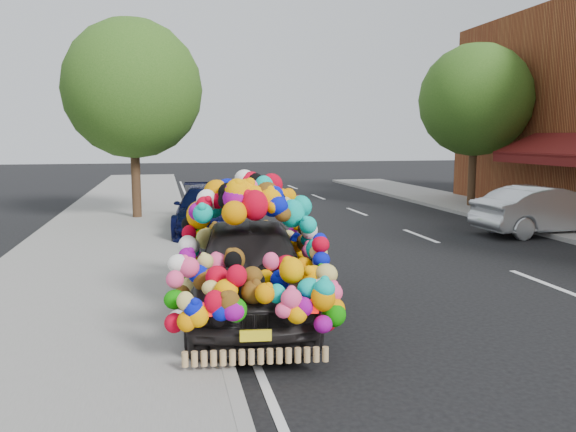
# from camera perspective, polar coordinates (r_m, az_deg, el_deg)

# --- Properties ---
(ground) EXTENTS (100.00, 100.00, 0.00)m
(ground) POSITION_cam_1_polar(r_m,az_deg,el_deg) (9.32, 6.63, -8.13)
(ground) COLOR black
(ground) RESTS_ON ground
(sidewalk) EXTENTS (4.00, 60.00, 0.12)m
(sidewalk) POSITION_cam_1_polar(r_m,az_deg,el_deg) (8.91, -20.83, -8.96)
(sidewalk) COLOR gray
(sidewalk) RESTS_ON ground
(kerb) EXTENTS (0.15, 60.00, 0.13)m
(kerb) POSITION_cam_1_polar(r_m,az_deg,el_deg) (8.84, -8.08, -8.62)
(kerb) COLOR gray
(kerb) RESTS_ON ground
(lane_markings) EXTENTS (6.00, 50.00, 0.01)m
(lane_markings) POSITION_cam_1_polar(r_m,az_deg,el_deg) (11.01, 24.74, -6.27)
(lane_markings) COLOR silver
(lane_markings) RESTS_ON ground
(tree_near_sidewalk) EXTENTS (4.20, 4.20, 6.13)m
(tree_near_sidewalk) POSITION_cam_1_polar(r_m,az_deg,el_deg) (18.02, -15.51, 12.31)
(tree_near_sidewalk) COLOR #332114
(tree_near_sidewalk) RESTS_ON ground
(tree_far_b) EXTENTS (4.00, 4.00, 5.90)m
(tree_far_b) POSITION_cam_1_polar(r_m,az_deg,el_deg) (21.50, 18.51, 11.09)
(tree_far_b) COLOR #332114
(tree_far_b) RESTS_ON ground
(plush_art_car) EXTENTS (2.55, 4.56, 2.06)m
(plush_art_car) POSITION_cam_1_polar(r_m,az_deg,el_deg) (8.01, -3.91, -3.03)
(plush_art_car) COLOR black
(plush_art_car) RESTS_ON ground
(navy_sedan) EXTENTS (2.20, 4.54, 1.27)m
(navy_sedan) POSITION_cam_1_polar(r_m,az_deg,el_deg) (15.32, -8.07, 0.63)
(navy_sedan) COLOR black
(navy_sedan) RESTS_ON ground
(silver_hatchback) EXTENTS (4.00, 1.63, 1.29)m
(silver_hatchback) POSITION_cam_1_polar(r_m,az_deg,el_deg) (16.50, 24.75, 0.53)
(silver_hatchback) COLOR #B8BCC0
(silver_hatchback) RESTS_ON ground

